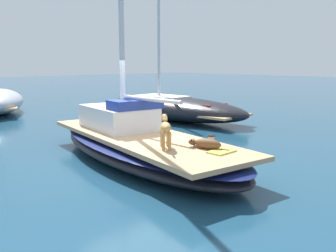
{
  "coord_description": "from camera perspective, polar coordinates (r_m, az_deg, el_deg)",
  "views": [
    {
      "loc": [
        -5.56,
        -6.98,
        2.43
      ],
      "look_at": [
        0.0,
        -1.0,
        1.01
      ],
      "focal_mm": 38.82,
      "sensor_mm": 36.0,
      "label": 1
    }
  ],
  "objects": [
    {
      "name": "ground_plane",
      "position": [
        9.25,
        -4.24,
        -5.4
      ],
      "size": [
        120.0,
        120.0,
        0.0
      ],
      "primitive_type": "plane",
      "color": "navy"
    },
    {
      "name": "sailboat_main",
      "position": [
        9.16,
        -4.27,
        -3.38
      ],
      "size": [
        3.46,
        7.51,
        0.66
      ],
      "color": "black",
      "rests_on": "ground"
    },
    {
      "name": "mast_main",
      "position": [
        9.67,
        -6.82,
        17.72
      ],
      "size": [
        0.14,
        2.27,
        6.92
      ],
      "color": "silver",
      "rests_on": "sailboat_main"
    },
    {
      "name": "cabin_house",
      "position": [
        10.01,
        -7.56,
        1.59
      ],
      "size": [
        1.68,
        2.39,
        0.84
      ],
      "color": "silver",
      "rests_on": "sailboat_main"
    },
    {
      "name": "dog_tan",
      "position": [
        7.61,
        -0.4,
        -0.34
      ],
      "size": [
        0.64,
        0.79,
        0.7
      ],
      "color": "tan",
      "rests_on": "sailboat_main"
    },
    {
      "name": "dog_brown",
      "position": [
        7.63,
        6.04,
        -2.78
      ],
      "size": [
        0.39,
        0.95,
        0.22
      ],
      "color": "brown",
      "rests_on": "sailboat_main"
    },
    {
      "name": "deck_winch",
      "position": [
        8.05,
        6.82,
        -2.18
      ],
      "size": [
        0.16,
        0.16,
        0.21
      ],
      "color": "#B7B7BC",
      "rests_on": "sailboat_main"
    },
    {
      "name": "deck_towel",
      "position": [
        7.39,
        8.39,
        -3.98
      ],
      "size": [
        0.57,
        0.38,
        0.03
      ],
      "primitive_type": "cube",
      "rotation": [
        0.0,
        0.0,
        0.03
      ],
      "color": "#D8D14C",
      "rests_on": "sailboat_main"
    },
    {
      "name": "moored_boat_starboard_side",
      "position": [
        15.75,
        0.6,
        2.96
      ],
      "size": [
        2.99,
        7.75,
        5.71
      ],
      "color": "black",
      "rests_on": "ground"
    }
  ]
}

